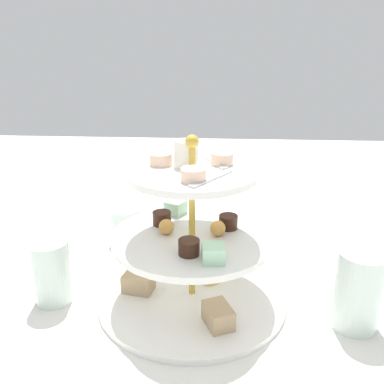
% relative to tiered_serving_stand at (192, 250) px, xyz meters
% --- Properties ---
extents(ground_plane, '(2.40, 2.40, 0.00)m').
position_rel_tiered_serving_stand_xyz_m(ground_plane, '(-0.00, 0.00, -0.09)').
color(ground_plane, silver).
extents(tiered_serving_stand, '(0.30, 0.30, 0.27)m').
position_rel_tiered_serving_stand_xyz_m(tiered_serving_stand, '(0.00, 0.00, 0.00)').
color(tiered_serving_stand, white).
rests_on(tiered_serving_stand, ground_plane).
extents(water_glass_tall_right, '(0.07, 0.07, 0.12)m').
position_rel_tiered_serving_stand_xyz_m(water_glass_tall_right, '(-0.05, -0.24, -0.03)').
color(water_glass_tall_right, silver).
rests_on(water_glass_tall_right, ground_plane).
extents(water_glass_short_left, '(0.06, 0.06, 0.07)m').
position_rel_tiered_serving_stand_xyz_m(water_glass_short_left, '(0.19, 0.15, -0.05)').
color(water_glass_short_left, silver).
rests_on(water_glass_short_left, ground_plane).
extents(teacup_with_saucer, '(0.09, 0.09, 0.05)m').
position_rel_tiered_serving_stand_xyz_m(teacup_with_saucer, '(0.26, 0.03, -0.06)').
color(teacup_with_saucer, white).
rests_on(teacup_with_saucer, ground_plane).
extents(butter_knife_right, '(0.14, 0.12, 0.00)m').
position_rel_tiered_serving_stand_xyz_m(butter_knife_right, '(0.23, -0.19, -0.09)').
color(butter_knife_right, silver).
rests_on(butter_knife_right, ground_plane).
extents(water_glass_mid_back, '(0.06, 0.06, 0.10)m').
position_rel_tiered_serving_stand_xyz_m(water_glass_mid_back, '(-0.02, 0.22, -0.04)').
color(water_glass_mid_back, silver).
rests_on(water_glass_mid_back, ground_plane).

